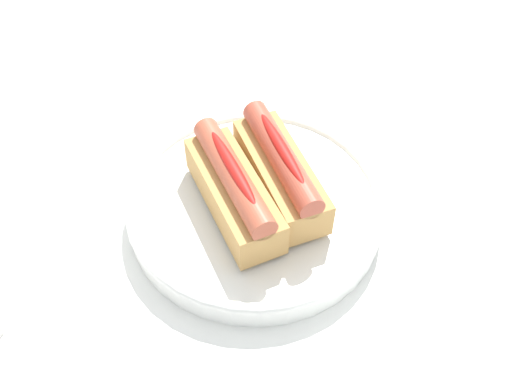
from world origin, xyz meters
TOP-DOWN VIEW (x-y plane):
  - ground_plane at (0.00, 0.00)m, footprint 2.40×2.40m
  - serving_bowl at (-0.00, 0.02)m, footprint 0.27×0.27m
  - hotdog_front at (-0.01, -0.01)m, footprint 0.16×0.09m
  - hotdog_back at (0.00, 0.05)m, footprint 0.16×0.08m

SIDE VIEW (x-z plane):
  - ground_plane at x=0.00m, z-range 0.00..0.00m
  - serving_bowl at x=0.00m, z-range 0.00..0.03m
  - hotdog_front at x=-0.01m, z-range 0.03..0.09m
  - hotdog_back at x=0.00m, z-range 0.03..0.09m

